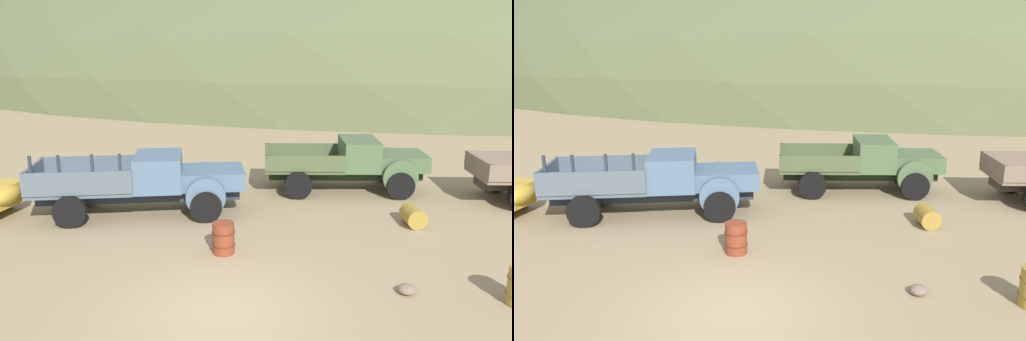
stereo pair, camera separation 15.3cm
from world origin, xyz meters
The scene contains 8 objects.
ground_plane centered at (0.00, 0.00, 0.00)m, with size 300.00×300.00×0.00m, color #998460.
hill_center centered at (-11.72, 64.91, 0.00)m, with size 77.89×54.82×28.85m, color brown.
hill_far_right centered at (19.35, 57.52, 0.00)m, with size 118.31×75.12×39.45m, color #56603D.
truck_chalk_blue centered at (-2.80, 6.12, 1.00)m, with size 6.72×3.21×2.16m.
truck_weathered_green centered at (3.87, 8.99, 0.99)m, with size 5.79×2.65×1.89m.
oil_drum_tipped centered at (5.07, 5.32, 0.29)m, with size 0.65×0.91×0.58m.
oil_drum_by_truck centered at (-0.31, 2.99, 0.41)m, with size 0.60×0.60×0.83m.
rock_flat centered at (3.90, 0.99, 0.10)m, with size 0.38×0.40×0.23m, color #7A6354.
Camera 1 is at (1.14, -9.45, 5.38)m, focal length 36.50 mm.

